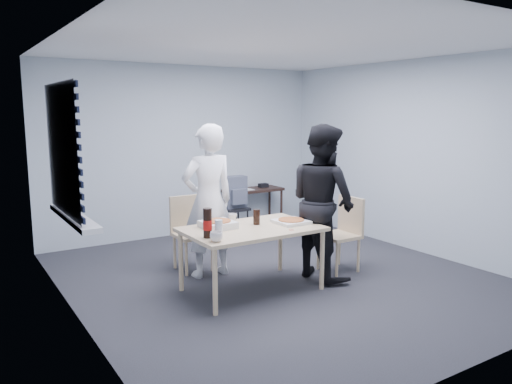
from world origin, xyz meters
TOP-DOWN VIEW (x-y plane):
  - room at (-2.20, 0.40)m, footprint 5.00×5.00m
  - dining_table at (-0.49, -0.21)m, footprint 1.42×0.90m
  - chair_far at (-0.72, 0.85)m, footprint 0.42×0.42m
  - chair_right at (0.83, -0.21)m, footprint 0.42×0.42m
  - person_white at (-0.65, 0.48)m, footprint 0.65×0.42m
  - person_black at (0.44, -0.26)m, footprint 0.47×0.86m
  - side_table at (1.10, 2.28)m, footprint 0.97×0.43m
  - stool at (0.44, 1.74)m, footprint 0.35×0.35m
  - backpack at (0.44, 1.73)m, footprint 0.34×0.25m
  - pizza_box_a at (-0.80, -0.03)m, footprint 0.33×0.33m
  - pizza_box_b at (-0.02, -0.27)m, footprint 0.33×0.33m
  - mug_a at (-1.08, -0.53)m, footprint 0.17×0.17m
  - mug_b at (-0.53, 0.13)m, footprint 0.10×0.10m
  - cola_glass at (-0.37, -0.11)m, footprint 0.09×0.09m
  - soda_bottle at (-1.07, -0.34)m, footprint 0.09×0.09m
  - plastic_cups at (-1.00, -0.42)m, footprint 0.10×0.10m
  - rubber_band at (-0.20, -0.53)m, footprint 0.06×0.06m
  - papers at (0.95, 2.28)m, footprint 0.25×0.30m
  - black_box at (1.32, 2.31)m, footprint 0.17×0.14m

SIDE VIEW (x-z plane):
  - stool at x=0.44m, z-range 0.13..0.63m
  - chair_far at x=-0.72m, z-range 0.07..0.96m
  - chair_right at x=0.83m, z-range 0.07..0.96m
  - side_table at x=1.10m, z-range 0.25..0.90m
  - dining_table at x=-0.49m, z-range 0.29..0.98m
  - papers at x=0.95m, z-range 0.65..0.65m
  - black_box at x=1.32m, z-range 0.65..0.71m
  - rubber_band at x=-0.20m, z-range 0.69..0.69m
  - pizza_box_b at x=-0.02m, z-range 0.69..0.74m
  - backpack at x=0.44m, z-range 0.48..0.95m
  - pizza_box_a at x=-0.80m, z-range 0.69..0.77m
  - mug_b at x=-0.53m, z-range 0.69..0.78m
  - mug_a at x=-1.08m, z-range 0.69..0.79m
  - cola_glass at x=-0.37m, z-range 0.69..0.86m
  - plastic_cups at x=-1.00m, z-range 0.69..0.87m
  - soda_bottle at x=-1.07m, z-range 0.69..0.98m
  - person_white at x=-0.65m, z-range 0.00..1.77m
  - person_black at x=0.44m, z-range 0.00..1.77m
  - room at x=-2.20m, z-range -1.06..3.94m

